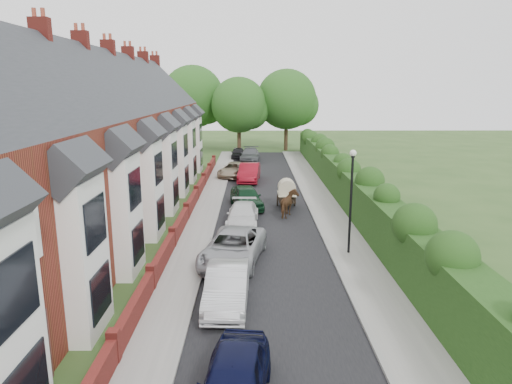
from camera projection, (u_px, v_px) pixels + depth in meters
ground at (284, 290)px, 18.39m from camera, size 140.00×140.00×0.00m
road at (265, 215)px, 29.11m from camera, size 6.00×58.00×0.02m
pavement_hedge_side at (329, 214)px, 29.12m from camera, size 2.20×58.00×0.12m
pavement_house_side at (205, 215)px, 29.07m from camera, size 1.70×58.00×0.12m
kerb_hedge_side at (313, 214)px, 29.11m from camera, size 0.18×58.00×0.13m
kerb_house_side at (217, 215)px, 29.08m from camera, size 0.18×58.00×0.13m
hedge at (358, 191)px, 28.79m from camera, size 2.10×58.00×2.85m
terrace_row at (91, 148)px, 27.05m from camera, size 9.05×40.50×11.50m
garden_wall_row at (187, 213)px, 28.00m from camera, size 0.35×40.35×1.10m
lamppost at (351, 189)px, 21.57m from camera, size 0.32×0.32×5.16m
tree_far_left at (242, 106)px, 56.16m from camera, size 7.14×6.80×9.29m
tree_far_right at (289, 101)px, 58.01m from camera, size 7.98×7.60×10.31m
tree_far_back at (196, 98)px, 58.84m from camera, size 8.40×8.00×10.82m
car_navy at (234, 382)px, 11.52m from camera, size 2.14×4.37×1.43m
car_silver_a at (227, 287)px, 17.03m from camera, size 1.63×4.41×1.44m
car_silver_b at (233, 247)px, 21.13m from camera, size 3.39×5.69×1.48m
car_white at (243, 215)px, 26.85m from camera, size 1.95×4.47×1.28m
car_green at (246, 197)px, 30.82m from camera, size 2.65×4.64×1.49m
car_red at (249, 173)px, 39.45m from camera, size 2.03×4.89×1.57m
car_beige at (234, 170)px, 41.58m from camera, size 3.20×5.05×1.30m
car_grey at (250, 155)px, 50.37m from camera, size 2.27×5.04×1.43m
car_black at (238, 153)px, 52.34m from camera, size 1.52×3.73×1.27m
horse at (289, 204)px, 28.63m from camera, size 1.44×2.16×1.67m
horse_cart at (287, 192)px, 30.64m from camera, size 1.25×2.77×2.00m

